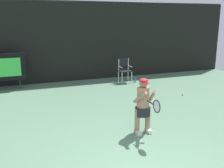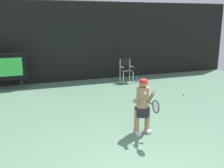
# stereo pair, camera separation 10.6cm
# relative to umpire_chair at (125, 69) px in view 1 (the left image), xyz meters

# --- Properties ---
(backdrop_screen) EXTENTS (18.00, 0.12, 3.66)m
(backdrop_screen) POSITION_rel_umpire_chair_xyz_m (-2.75, 1.20, 1.19)
(backdrop_screen) COLOR black
(backdrop_screen) RESTS_ON ground
(umpire_chair) EXTENTS (0.52, 0.44, 1.08)m
(umpire_chair) POSITION_rel_umpire_chair_xyz_m (0.00, 0.00, 0.00)
(umpire_chair) COLOR white
(umpire_chair) RESTS_ON ground
(water_bottle) EXTENTS (0.07, 0.07, 0.27)m
(water_bottle) POSITION_rel_umpire_chair_xyz_m (0.45, -0.19, -0.50)
(water_bottle) COLOR blue
(water_bottle) RESTS_ON ground
(tennis_player) EXTENTS (0.53, 0.59, 1.44)m
(tennis_player) POSITION_rel_umpire_chair_xyz_m (-1.80, -5.31, 0.16)
(tennis_player) COLOR white
(tennis_player) RESTS_ON ground
(tennis_racket) EXTENTS (0.03, 0.60, 0.31)m
(tennis_racket) POSITION_rel_umpire_chair_xyz_m (-1.82, -5.97, 0.32)
(tennis_racket) COLOR black
(tennis_ball_loose) EXTENTS (0.07, 0.07, 0.07)m
(tennis_ball_loose) POSITION_rel_umpire_chair_xyz_m (1.23, -2.78, -0.58)
(tennis_ball_loose) COLOR #CCDB3D
(tennis_ball_loose) RESTS_ON ground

